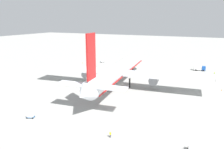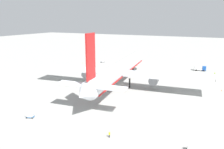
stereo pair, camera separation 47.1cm
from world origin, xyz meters
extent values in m
plane|color=#9E9E99|center=(0.00, 0.00, 0.00)|extent=(600.00, 600.00, 0.00)
cylinder|color=silver|center=(0.00, 0.00, 7.35)|extent=(66.67, 13.62, 6.46)
cone|color=silver|center=(35.55, 3.88, 7.35)|extent=(5.82, 6.85, 6.33)
cone|color=silver|center=(-36.19, -3.95, 7.35)|extent=(7.08, 6.80, 6.13)
cube|color=red|center=(-31.00, -3.38, 17.79)|extent=(6.02, 1.15, 14.43)
cube|color=silver|center=(-32.18, 2.86, 8.64)|extent=(5.54, 11.15, 0.36)
cube|color=silver|center=(-30.81, -9.74, 8.64)|extent=(5.54, 11.15, 0.36)
cube|color=silver|center=(-5.55, 20.27, 6.38)|extent=(12.75, 35.82, 0.70)
cylinder|color=slate|center=(-3.99, 15.15, 4.37)|extent=(5.91, 3.91, 3.32)
cube|color=silver|center=(-1.05, -20.99, 6.38)|extent=(12.75, 35.82, 0.70)
cylinder|color=slate|center=(-0.62, -15.66, 4.12)|extent=(5.31, 4.33, 3.81)
cylinder|color=black|center=(23.09, 2.52, 2.06)|extent=(0.70, 0.70, 4.12)
cylinder|color=black|center=(-3.87, 4.84, 2.06)|extent=(0.70, 0.70, 4.12)
cylinder|color=black|center=(-2.73, -5.56, 2.06)|extent=(0.70, 0.70, 4.12)
cube|color=red|center=(0.00, 0.00, 5.57)|extent=(64.00, 13.01, 0.50)
cube|color=white|center=(24.18, -37.83, 1.62)|extent=(2.07, 2.48, 2.34)
cube|color=silver|center=(27.79, -37.73, 1.32)|extent=(4.21, 2.53, 1.74)
cube|color=black|center=(23.48, -37.85, 2.20)|extent=(0.13, 2.04, 1.03)
cylinder|color=black|center=(24.41, -39.04, 0.45)|extent=(0.91, 0.32, 0.90)
cylinder|color=black|center=(24.35, -36.61, 0.45)|extent=(0.91, 0.32, 0.90)
cylinder|color=black|center=(28.70, -38.92, 0.45)|extent=(0.91, 0.32, 0.90)
cylinder|color=black|center=(28.63, -36.50, 0.45)|extent=(0.91, 0.32, 0.90)
cube|color=#194CA5|center=(45.23, -32.73, 1.58)|extent=(2.46, 2.18, 2.27)
cube|color=silver|center=(44.74, -29.38, 1.77)|extent=(2.75, 4.16, 2.64)
cube|color=black|center=(45.33, -33.38, 2.15)|extent=(1.85, 0.35, 1.00)
cylinder|color=black|center=(46.29, -32.38, 0.45)|extent=(0.43, 0.93, 0.90)
cylinder|color=black|center=(44.11, -32.70, 0.45)|extent=(0.43, 0.93, 0.90)
cylinder|color=black|center=(45.71, -28.41, 0.45)|extent=(0.43, 0.93, 0.90)
cylinder|color=black|center=(43.52, -28.74, 0.45)|extent=(0.43, 0.93, 0.90)
cube|color=white|center=(-42.96, -35.65, 1.70)|extent=(3.16, 2.01, 0.55)
cylinder|color=black|center=(-41.31, -34.52, 0.32)|extent=(0.66, 0.29, 0.64)
cube|color=#595B60|center=(42.77, 32.26, 0.28)|extent=(2.99, 2.32, 0.15)
cylinder|color=#333338|center=(44.27, 31.63, 0.28)|extent=(0.58, 0.31, 0.08)
cube|color=silver|center=(42.77, 32.26, 0.76)|extent=(2.54, 2.03, 0.82)
cylinder|color=black|center=(43.97, 32.51, 0.20)|extent=(0.42, 0.27, 0.40)
cylinder|color=black|center=(43.43, 31.22, 0.20)|extent=(0.42, 0.27, 0.40)
cylinder|color=black|center=(42.12, 33.30, 0.20)|extent=(0.42, 0.27, 0.40)
cylinder|color=black|center=(41.57, 32.01, 0.20)|extent=(0.42, 0.27, 0.40)
cube|color=#26598C|center=(-43.84, 10.71, 0.28)|extent=(2.14, 2.60, 0.15)
cylinder|color=#333338|center=(-44.38, 12.02, 0.28)|extent=(0.30, 0.59, 0.08)
cube|color=silver|center=(-43.84, 10.71, 0.90)|extent=(1.87, 2.22, 1.11)
cylinder|color=black|center=(-44.81, 11.23, 0.20)|extent=(0.26, 0.42, 0.40)
cylinder|color=black|center=(-43.51, 11.76, 0.20)|extent=(0.26, 0.42, 0.40)
cylinder|color=black|center=(-44.17, 9.66, 0.20)|extent=(0.26, 0.42, 0.40)
cylinder|color=black|center=(-42.87, 10.18, 0.20)|extent=(0.26, 0.42, 0.40)
cylinder|color=navy|center=(37.19, -38.52, 0.41)|extent=(0.44, 0.44, 0.83)
cylinder|color=#B2F219|center=(37.19, -38.52, 1.14)|extent=(0.55, 0.55, 0.62)
sphere|color=beige|center=(37.19, -38.52, 1.56)|extent=(0.22, 0.22, 0.22)
cylinder|color=#3F3F47|center=(-43.69, -16.11, 0.40)|extent=(0.43, 0.43, 0.81)
cylinder|color=yellow|center=(-43.69, -16.11, 1.11)|extent=(0.54, 0.54, 0.60)
sphere|color=beige|center=(-43.69, -16.11, 1.52)|extent=(0.22, 0.22, 0.22)
cone|color=orange|center=(34.39, 42.58, 0.28)|extent=(0.36, 0.36, 0.55)
cone|color=orange|center=(9.66, -41.81, 0.28)|extent=(0.36, 0.36, 0.55)
cone|color=orange|center=(41.10, 6.65, 0.28)|extent=(0.36, 0.36, 0.55)
camera|label=1|loc=(-88.42, -37.89, 29.09)|focal=35.13mm
camera|label=2|loc=(-88.21, -38.31, 29.09)|focal=35.13mm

